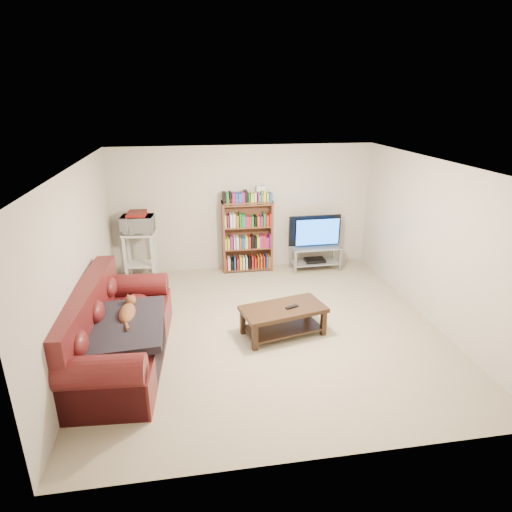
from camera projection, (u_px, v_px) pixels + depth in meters
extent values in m
plane|color=tan|center=(267.00, 328.00, 6.36)|extent=(5.00, 5.00, 0.00)
plane|color=white|center=(269.00, 165.00, 5.52)|extent=(5.00, 5.00, 0.00)
plane|color=beige|center=(244.00, 209.00, 8.26)|extent=(5.00, 0.00, 5.00)
plane|color=beige|center=(322.00, 351.00, 3.63)|extent=(5.00, 0.00, 5.00)
plane|color=beige|center=(79.00, 262.00, 5.57)|extent=(0.00, 5.00, 5.00)
plane|color=beige|center=(434.00, 243.00, 6.32)|extent=(0.00, 5.00, 5.00)
cube|color=#551617|center=(122.00, 345.00, 5.51)|extent=(1.19, 2.46, 0.46)
cube|color=#551617|center=(88.00, 326.00, 5.37)|extent=(0.42, 2.41, 1.00)
cube|color=#551617|center=(101.00, 395.00, 4.48)|extent=(1.00, 0.31, 0.58)
cube|color=#551617|center=(136.00, 303.00, 6.49)|extent=(1.00, 0.31, 0.58)
cube|color=black|center=(125.00, 326.00, 5.24)|extent=(0.95, 1.21, 0.20)
cube|color=black|center=(283.00, 309.00, 6.06)|extent=(1.28, 0.84, 0.06)
cube|color=black|center=(283.00, 328.00, 6.17)|extent=(1.15, 0.76, 0.03)
cube|color=black|center=(255.00, 338.00, 5.75)|extent=(0.08, 0.08, 0.37)
cube|color=black|center=(323.00, 323.00, 6.12)|extent=(0.08, 0.08, 0.37)
cube|color=black|center=(243.00, 322.00, 6.15)|extent=(0.08, 0.08, 0.37)
cube|color=black|center=(308.00, 309.00, 6.53)|extent=(0.08, 0.08, 0.37)
cube|color=black|center=(292.00, 307.00, 6.04)|extent=(0.20, 0.12, 0.02)
cube|color=#999EA3|center=(315.00, 247.00, 8.37)|extent=(0.97, 0.45, 0.03)
cube|color=#999EA3|center=(315.00, 262.00, 8.48)|extent=(0.92, 0.43, 0.02)
cube|color=gray|center=(295.00, 263.00, 8.20)|extent=(0.05, 0.05, 0.48)
cube|color=gray|center=(340.00, 260.00, 8.35)|extent=(0.05, 0.05, 0.48)
cube|color=gray|center=(290.00, 256.00, 8.55)|extent=(0.05, 0.05, 0.48)
cube|color=gray|center=(333.00, 253.00, 8.69)|extent=(0.05, 0.05, 0.48)
imported|color=black|center=(316.00, 232.00, 8.26)|extent=(1.04, 0.16, 0.60)
cube|color=black|center=(315.00, 260.00, 8.47)|extent=(0.39, 0.28, 0.06)
cube|color=brown|center=(224.00, 238.00, 8.19)|extent=(0.04, 0.30, 1.39)
cube|color=brown|center=(271.00, 235.00, 8.32)|extent=(0.04, 0.30, 1.39)
cube|color=brown|center=(247.00, 202.00, 8.01)|extent=(0.97, 0.30, 0.03)
cube|color=maroon|center=(236.00, 200.00, 7.97)|extent=(0.28, 0.22, 0.08)
cube|color=silver|center=(139.00, 234.00, 7.76)|extent=(0.61, 0.47, 0.04)
cube|color=silver|center=(142.00, 264.00, 7.97)|extent=(0.55, 0.42, 0.03)
cube|color=silver|center=(125.00, 261.00, 7.75)|extent=(0.05, 0.05, 0.88)
cube|color=silver|center=(153.00, 260.00, 7.78)|extent=(0.05, 0.05, 0.88)
cube|color=silver|center=(129.00, 254.00, 8.06)|extent=(0.05, 0.05, 0.88)
cube|color=silver|center=(156.00, 254.00, 8.09)|extent=(0.05, 0.05, 0.88)
imported|color=silver|center=(138.00, 224.00, 7.70)|extent=(0.60, 0.43, 0.31)
cube|color=maroon|center=(137.00, 215.00, 7.63)|extent=(0.36, 0.32, 0.05)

